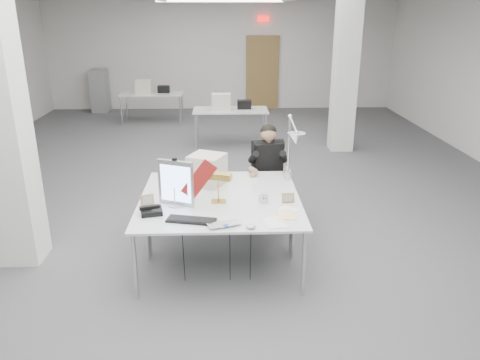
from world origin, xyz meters
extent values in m
cube|color=#48484A|center=(0.00, 0.00, -0.01)|extent=(10.00, 14.00, 0.02)
cube|color=silver|center=(0.00, 7.01, 1.60)|extent=(10.00, 0.02, 3.20)
cube|color=white|center=(-2.30, -2.00, 1.60)|extent=(0.45, 0.45, 3.20)
cube|color=white|center=(2.50, 2.50, 1.60)|extent=(0.45, 0.45, 3.20)
cube|color=olive|center=(1.20, 6.94, 1.05)|extent=(0.95, 0.08, 2.10)
cube|color=red|center=(1.20, 6.90, 2.55)|extent=(0.32, 0.06, 0.16)
cube|color=white|center=(0.00, 4.00, 2.98)|extent=(2.80, 0.14, 0.08)
cube|color=silver|center=(0.00, -2.50, 0.74)|extent=(1.80, 0.90, 0.02)
cube|color=silver|center=(0.00, -1.60, 0.74)|extent=(1.80, 0.90, 0.02)
cube|color=silver|center=(0.20, 3.00, 0.74)|extent=(1.60, 0.80, 0.02)
cube|color=silver|center=(-1.80, 5.20, 0.74)|extent=(1.60, 0.80, 0.02)
cube|color=gray|center=(-3.50, 6.65, 0.60)|extent=(0.45, 0.55, 1.20)
cube|color=#A4A4A8|center=(-0.47, -2.25, 1.01)|extent=(0.39, 0.19, 0.50)
cube|color=maroon|center=(-0.21, -2.29, 1.06)|extent=(0.40, 0.13, 0.44)
cube|color=black|center=(-0.28, -2.69, 0.77)|extent=(0.52, 0.27, 0.02)
imported|color=silver|center=(0.06, -2.85, 0.77)|extent=(0.38, 0.31, 0.03)
ellipsoid|color=#B0AFB4|center=(0.31, -2.88, 0.78)|extent=(0.11, 0.08, 0.04)
cube|color=black|center=(-0.71, -2.48, 0.78)|extent=(0.25, 0.24, 0.05)
cube|color=#B47E4D|center=(-0.79, -2.24, 0.81)|extent=(0.15, 0.09, 0.12)
cube|color=tan|center=(0.75, -2.23, 0.81)|extent=(0.14, 0.05, 0.11)
cylinder|color=#BABBC0|center=(0.48, -2.22, 0.81)|extent=(0.11, 0.05, 0.11)
cube|color=white|center=(0.55, -2.75, 0.76)|extent=(0.23, 0.30, 0.01)
cube|color=#FEDD98|center=(0.69, -2.57, 0.76)|extent=(0.19, 0.26, 0.01)
cube|color=white|center=(0.73, -2.43, 0.76)|extent=(0.25, 0.25, 0.01)
cube|color=beige|center=(-0.16, -1.60, 0.94)|extent=(0.51, 0.50, 0.37)
camera|label=1|loc=(0.06, -6.98, 2.74)|focal=35.00mm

